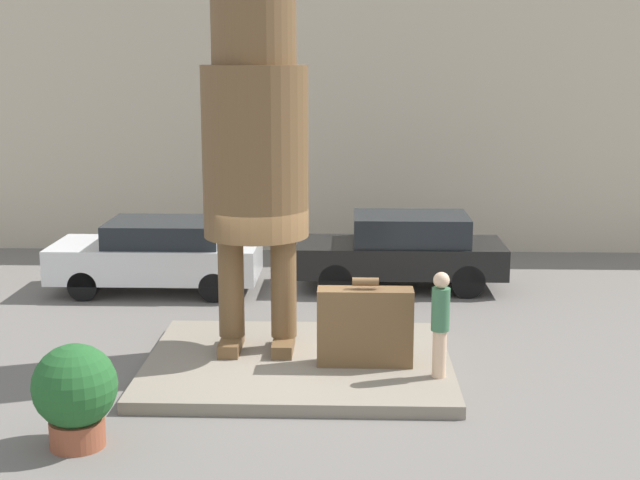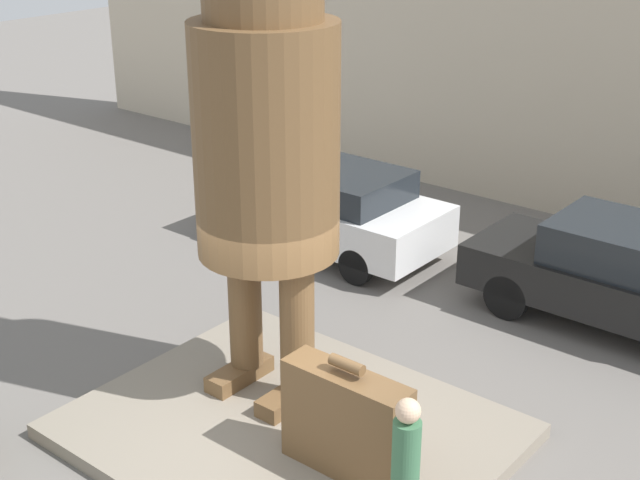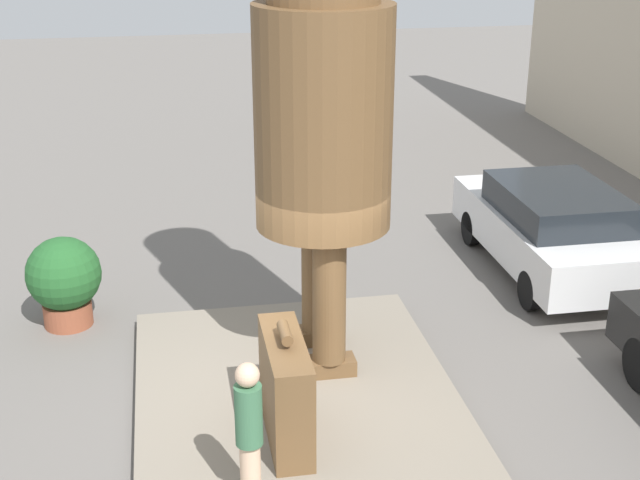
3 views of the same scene
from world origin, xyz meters
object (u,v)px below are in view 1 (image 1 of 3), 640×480
giant_suitcase (365,326)px  statue_figure (255,127)px  parked_car_white (159,254)px  parked_car_black (403,249)px  planter_pot (75,392)px  tourist (440,320)px

giant_suitcase → statue_figure: bearing=157.0°
parked_car_white → parked_car_black: parked_car_black is taller
giant_suitcase → parked_car_white: size_ratio=0.34×
parked_car_white → planter_pot: (0.57, -7.67, -0.06)m
parked_car_black → statue_figure: bearing=60.7°
parked_car_white → parked_car_black: size_ratio=0.98×
parked_car_white → planter_pot: bearing=94.3°
statue_figure → giant_suitcase: bearing=-23.0°
parked_car_black → planter_pot: parked_car_black is taller
giant_suitcase → parked_car_white: bearing=130.4°
giant_suitcase → parked_car_black: (0.89, 5.40, 0.05)m
planter_pot → tourist: bearing=24.4°
giant_suitcase → parked_car_white: 6.56m
parked_car_white → parked_car_black: bearing=-175.5°
planter_pot → statue_figure: bearing=60.2°
tourist → parked_car_black: size_ratio=0.37×
parked_car_white → parked_car_black: (5.14, 0.41, 0.05)m
planter_pot → parked_car_white: bearing=94.3°
statue_figure → giant_suitcase: 3.53m
giant_suitcase → tourist: (1.09, -0.51, 0.27)m
tourist → parked_car_black: (-0.20, 5.91, -0.22)m
tourist → parked_car_black: 5.92m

